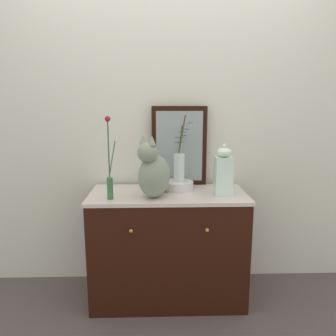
% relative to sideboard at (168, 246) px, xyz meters
% --- Properties ---
extents(ground_plane, '(6.00, 6.00, 0.00)m').
position_rel_sideboard_xyz_m(ground_plane, '(0.00, 0.00, -0.40)').
color(ground_plane, '#534647').
extents(wall_back, '(4.40, 0.08, 2.60)m').
position_rel_sideboard_xyz_m(wall_back, '(0.00, 0.33, 0.90)').
color(wall_back, silver).
rests_on(wall_back, ground_plane).
extents(sideboard, '(1.11, 0.54, 0.81)m').
position_rel_sideboard_xyz_m(sideboard, '(0.00, 0.00, 0.00)').
color(sideboard, black).
rests_on(sideboard, ground_plane).
extents(mirror_leaning, '(0.42, 0.03, 0.61)m').
position_rel_sideboard_xyz_m(mirror_leaning, '(0.09, 0.24, 0.71)').
color(mirror_leaning, black).
rests_on(mirror_leaning, sideboard).
extents(cat_sitting, '(0.33, 0.39, 0.42)m').
position_rel_sideboard_xyz_m(cat_sitting, '(-0.10, -0.11, 0.58)').
color(cat_sitting, gray).
rests_on(cat_sitting, sideboard).
extents(vase_slim_green, '(0.07, 0.04, 0.55)m').
position_rel_sideboard_xyz_m(vase_slim_green, '(-0.39, -0.14, 0.57)').
color(vase_slim_green, '#336C36').
rests_on(vase_slim_green, sideboard).
extents(bowl_porcelain, '(0.21, 0.21, 0.06)m').
position_rel_sideboard_xyz_m(bowl_porcelain, '(0.08, 0.08, 0.44)').
color(bowl_porcelain, silver).
rests_on(bowl_porcelain, sideboard).
extents(vase_glass_clear, '(0.15, 0.13, 0.48)m').
position_rel_sideboard_xyz_m(vase_glass_clear, '(0.09, 0.08, 0.59)').
color(vase_glass_clear, silver).
rests_on(vase_glass_clear, bowl_porcelain).
extents(jar_lidded_porcelain, '(0.12, 0.12, 0.35)m').
position_rel_sideboard_xyz_m(jar_lidded_porcelain, '(0.38, -0.06, 0.56)').
color(jar_lidded_porcelain, white).
rests_on(jar_lidded_porcelain, sideboard).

